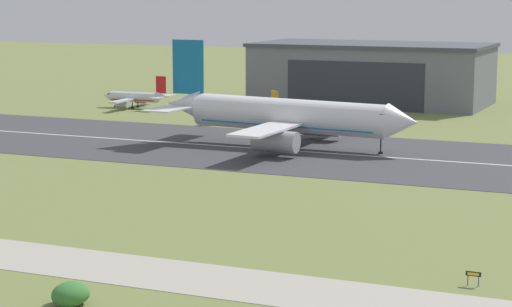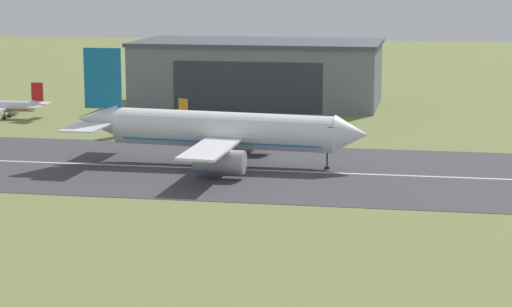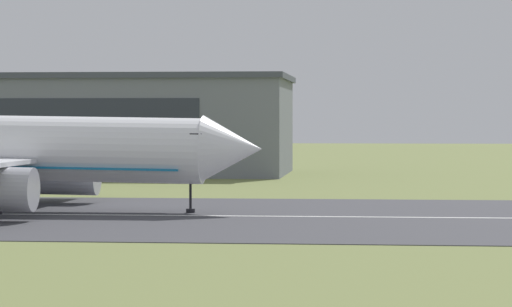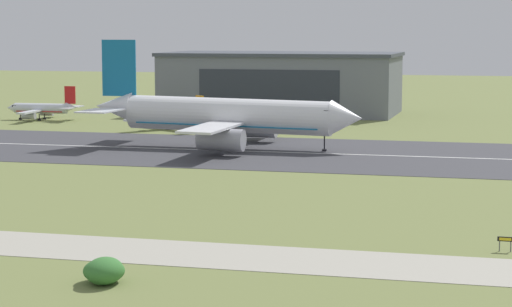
# 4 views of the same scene
# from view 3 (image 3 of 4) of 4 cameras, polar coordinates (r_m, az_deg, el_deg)

# --- Properties ---
(runway_strip) EXTENTS (499.14, 47.27, 0.06)m
(runway_strip) POSITION_cam_3_polar(r_m,az_deg,el_deg) (110.16, -1.14, -2.97)
(runway_strip) COLOR #3D3D42
(runway_strip) RESTS_ON ground_plane
(runway_centreline) EXTENTS (449.23, 0.70, 0.01)m
(runway_centreline) POSITION_cam_3_polar(r_m,az_deg,el_deg) (110.15, -1.14, -2.95)
(runway_centreline) COLOR silver
(runway_centreline) RESTS_ON runway_strip
(hangar_building) EXTENTS (59.95, 30.32, 15.74)m
(hangar_building) POSITION_cam_3_polar(r_m,az_deg,el_deg) (195.49, -7.21, 1.36)
(hangar_building) COLOR slate
(hangar_building) RESTS_ON ground_plane
(airplane_landing) EXTENTS (50.96, 44.52, 19.68)m
(airplane_landing) POSITION_cam_3_polar(r_m,az_deg,el_deg) (118.03, -11.82, 0.15)
(airplane_landing) COLOR white
(airplane_landing) RESTS_ON ground_plane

